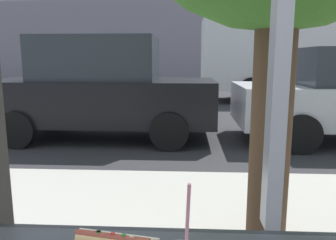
# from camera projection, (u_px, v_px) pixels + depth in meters

# --- Properties ---
(ground_plane) EXTENTS (60.00, 60.00, 0.00)m
(ground_plane) POSITION_uv_depth(u_px,v_px,m) (197.00, 115.00, 9.09)
(ground_plane) COLOR #2D2D30
(sidewalk_strip) EXTENTS (16.00, 2.80, 0.13)m
(sidewalk_strip) POSITION_uv_depth(u_px,v_px,m) (220.00, 236.00, 2.79)
(sidewalk_strip) COLOR #B2ADA3
(sidewalk_strip) RESTS_ON ground
(building_facade_far) EXTENTS (28.00, 1.20, 5.21)m
(building_facade_far) POSITION_uv_depth(u_px,v_px,m) (191.00, 41.00, 22.36)
(building_facade_far) COLOR gray
(building_facade_far) RESTS_ON ground
(parked_car_black) EXTENTS (4.16, 1.89, 1.90)m
(parked_car_black) POSITION_uv_depth(u_px,v_px,m) (102.00, 89.00, 6.36)
(parked_car_black) COLOR black
(parked_car_black) RESTS_ON ground
(box_truck) EXTENTS (6.58, 2.44, 2.86)m
(box_truck) POSITION_uv_depth(u_px,v_px,m) (293.00, 56.00, 11.81)
(box_truck) COLOR silver
(box_truck) RESTS_ON ground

